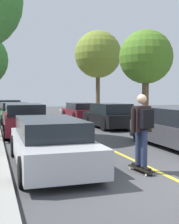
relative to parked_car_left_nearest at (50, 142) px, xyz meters
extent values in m
cube|color=gold|center=(2.40, 1.68, -0.63)|extent=(0.12, 39.20, 0.01)
cube|color=#B7B7BC|center=(0.00, -0.03, -0.14)|extent=(1.79, 4.55, 0.62)
cube|color=black|center=(0.00, 0.07, 0.39)|extent=(1.56, 2.98, 0.45)
cylinder|color=black|center=(0.78, -1.61, -0.31)|extent=(0.23, 0.64, 0.64)
cylinder|color=black|center=(-0.83, -1.58, -0.31)|extent=(0.23, 0.64, 0.64)
cylinder|color=black|center=(0.82, 1.53, -0.31)|extent=(0.23, 0.64, 0.64)
cylinder|color=black|center=(-0.78, 1.55, -0.31)|extent=(0.23, 0.64, 0.64)
cube|color=maroon|center=(0.00, 6.39, -0.07)|extent=(1.91, 4.51, 0.75)
cube|color=black|center=(0.00, 6.56, 0.55)|extent=(1.67, 2.94, 0.49)
cylinder|color=black|center=(0.83, 4.84, -0.31)|extent=(0.23, 0.64, 0.64)
cylinder|color=black|center=(-0.88, 4.87, -0.31)|extent=(0.23, 0.64, 0.64)
cylinder|color=black|center=(0.88, 7.92, -0.31)|extent=(0.23, 0.64, 0.64)
cylinder|color=black|center=(-0.83, 7.95, -0.31)|extent=(0.23, 0.64, 0.64)
cube|color=#1E5B33|center=(0.00, 12.59, -0.11)|extent=(2.03, 4.69, 0.68)
cube|color=black|center=(-0.01, 12.83, 0.46)|extent=(1.75, 2.98, 0.47)
cylinder|color=black|center=(0.93, 11.01, -0.31)|extent=(0.24, 0.65, 0.64)
cylinder|color=black|center=(-0.82, 10.95, -0.31)|extent=(0.24, 0.65, 0.64)
cylinder|color=black|center=(0.82, 14.24, -0.31)|extent=(0.24, 0.65, 0.64)
cylinder|color=black|center=(-0.93, 14.18, -0.31)|extent=(0.24, 0.65, 0.64)
cube|color=#1E5B33|center=(0.00, 18.93, -0.13)|extent=(1.92, 4.69, 0.63)
cube|color=black|center=(0.00, 18.87, 0.47)|extent=(1.68, 2.65, 0.58)
cylinder|color=black|center=(0.88, 17.28, -0.31)|extent=(0.22, 0.64, 0.64)
cylinder|color=black|center=(0.90, 20.56, -0.31)|extent=(0.22, 0.64, 0.64)
cylinder|color=black|center=(4.01, 2.74, -0.31)|extent=(0.23, 0.64, 0.64)
cylinder|color=black|center=(5.63, 2.72, -0.31)|extent=(0.23, 0.64, 0.64)
cube|color=black|center=(4.80, 7.81, -0.13)|extent=(1.87, 4.07, 0.64)
cube|color=black|center=(4.80, 7.62, 0.47)|extent=(1.62, 2.49, 0.55)
cylinder|color=black|center=(3.94, 9.11, -0.31)|extent=(0.24, 0.65, 0.64)
cylinder|color=black|center=(5.59, 9.15, -0.31)|extent=(0.24, 0.65, 0.64)
cylinder|color=black|center=(4.00, 6.48, -0.31)|extent=(0.24, 0.65, 0.64)
cylinder|color=black|center=(5.66, 6.52, -0.31)|extent=(0.24, 0.65, 0.64)
cube|color=maroon|center=(4.80, 13.48, -0.14)|extent=(1.92, 4.22, 0.61)
cube|color=black|center=(4.80, 13.35, 0.39)|extent=(1.66, 2.63, 0.46)
cylinder|color=black|center=(3.91, 14.85, -0.31)|extent=(0.23, 0.64, 0.64)
cylinder|color=black|center=(5.61, 14.89, -0.31)|extent=(0.23, 0.64, 0.64)
cylinder|color=black|center=(3.98, 12.07, -0.31)|extent=(0.23, 0.64, 0.64)
cylinder|color=black|center=(5.68, 12.11, -0.31)|extent=(0.23, 0.64, 0.64)
cylinder|color=brown|center=(6.98, 7.68, 1.06)|extent=(0.38, 0.38, 3.09)
sphere|color=#4C7A23|center=(6.98, 7.68, 3.38)|extent=(3.07, 3.07, 3.07)
cylinder|color=brown|center=(6.98, 15.79, 1.56)|extent=(0.34, 0.34, 4.11)
sphere|color=olive|center=(6.98, 15.79, 4.54)|extent=(3.88, 3.88, 3.88)
cube|color=black|center=(1.98, -1.26, -0.54)|extent=(0.31, 0.86, 0.02)
cylinder|color=beige|center=(1.84, -0.94, -0.60)|extent=(0.03, 0.06, 0.06)
cylinder|color=beige|center=(2.03, -0.91, -0.60)|extent=(0.03, 0.06, 0.06)
cylinder|color=beige|center=(1.92, -1.61, -0.60)|extent=(0.03, 0.06, 0.06)
cylinder|color=beige|center=(2.11, -1.59, -0.60)|extent=(0.03, 0.06, 0.06)
cube|color=#99999E|center=(1.94, -0.92, -0.56)|extent=(0.10, 0.05, 0.02)
cube|color=#99999E|center=(2.01, -1.60, -0.56)|extent=(0.10, 0.05, 0.02)
cube|color=black|center=(1.95, -1.04, -0.50)|extent=(0.13, 0.27, 0.06)
cube|color=black|center=(2.00, -1.48, -0.50)|extent=(0.13, 0.27, 0.06)
cylinder|color=#283351|center=(1.96, -1.14, -0.03)|extent=(0.17, 0.17, 0.88)
cylinder|color=#283351|center=(1.99, -1.38, -0.03)|extent=(0.17, 0.17, 0.88)
cube|color=black|center=(1.98, -1.26, 0.66)|extent=(0.42, 0.26, 0.62)
sphere|color=tan|center=(1.98, -1.26, 1.14)|extent=(0.23, 0.23, 0.23)
cylinder|color=black|center=(1.73, -1.29, 0.63)|extent=(0.10, 0.10, 0.58)
cylinder|color=black|center=(2.22, -1.24, 0.63)|extent=(0.10, 0.10, 0.58)
cube|color=black|center=(2.00, -1.46, 0.68)|extent=(0.32, 0.21, 0.44)
camera|label=1|loc=(-1.40, -7.59, 1.25)|focal=47.73mm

